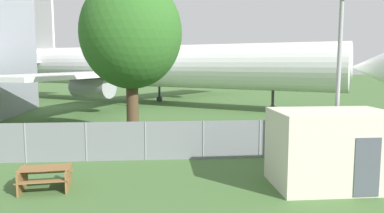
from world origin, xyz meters
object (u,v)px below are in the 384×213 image
(picnic_bench_near_cabin, at_px, (45,176))
(tree_left_of_cabin, at_px, (131,34))
(portable_cabin, at_px, (331,149))
(airplane, at_px, (157,67))

(picnic_bench_near_cabin, height_order, tree_left_of_cabin, tree_left_of_cabin)
(tree_left_of_cabin, bearing_deg, portable_cabin, -45.27)
(airplane, distance_m, portable_cabin, 26.61)
(portable_cabin, bearing_deg, picnic_bench_near_cabin, 177.19)
(portable_cabin, xyz_separation_m, picnic_bench_near_cabin, (-9.76, 0.41, -0.85))
(portable_cabin, xyz_separation_m, tree_left_of_cabin, (-7.36, 7.43, 4.42))
(airplane, distance_m, tree_left_of_cabin, 18.44)
(portable_cabin, distance_m, tree_left_of_cabin, 11.35)
(portable_cabin, relative_size, tree_left_of_cabin, 0.46)
(picnic_bench_near_cabin, bearing_deg, portable_cabin, -2.41)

